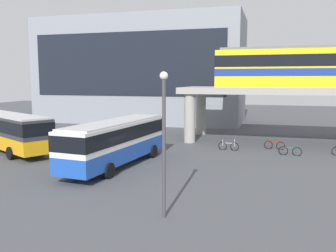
{
  "coord_description": "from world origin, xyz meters",
  "views": [
    {
      "loc": [
        10.35,
        -21.25,
        6.07
      ],
      "look_at": [
        1.94,
        8.0,
        2.2
      ],
      "focal_mm": 38.83,
      "sensor_mm": 36.0,
      "label": 1
    }
  ],
  "objects_px": {
    "station_building": "(141,71)",
    "bicycle_red": "(274,145)",
    "bicycle_silver": "(229,146)",
    "bicycle_green": "(290,151)",
    "train": "(336,66)",
    "bus_secondary": "(9,129)",
    "bus_main": "(116,138)"
  },
  "relations": [
    {
      "from": "station_building",
      "to": "bicycle_red",
      "type": "distance_m",
      "value": 26.89
    },
    {
      "from": "bicycle_silver",
      "to": "bicycle_green",
      "type": "bearing_deg",
      "value": -9.27
    },
    {
      "from": "train",
      "to": "bicycle_silver",
      "type": "xyz_separation_m",
      "value": [
        -9.13,
        -5.8,
        -6.95
      ]
    },
    {
      "from": "bus_secondary",
      "to": "bicycle_red",
      "type": "bearing_deg",
      "value": 18.9
    },
    {
      "from": "train",
      "to": "bicycle_green",
      "type": "xyz_separation_m",
      "value": [
        -4.09,
        -6.62,
        -6.95
      ]
    },
    {
      "from": "train",
      "to": "bicycle_red",
      "type": "xyz_separation_m",
      "value": [
        -5.29,
        -4.25,
        -6.95
      ]
    },
    {
      "from": "station_building",
      "to": "bicycle_red",
      "type": "height_order",
      "value": "station_building"
    },
    {
      "from": "bicycle_red",
      "to": "train",
      "type": "bearing_deg",
      "value": 38.79
    },
    {
      "from": "bicycle_green",
      "to": "train",
      "type": "bearing_deg",
      "value": 58.32
    },
    {
      "from": "station_building",
      "to": "bicycle_silver",
      "type": "height_order",
      "value": "station_building"
    },
    {
      "from": "station_building",
      "to": "bus_secondary",
      "type": "relative_size",
      "value": 2.69
    },
    {
      "from": "train",
      "to": "bus_secondary",
      "type": "height_order",
      "value": "train"
    },
    {
      "from": "bicycle_silver",
      "to": "bicycle_red",
      "type": "bearing_deg",
      "value": 21.89
    },
    {
      "from": "train",
      "to": "bicycle_red",
      "type": "relative_size",
      "value": 12.67
    },
    {
      "from": "bus_secondary",
      "to": "bicycle_green",
      "type": "xyz_separation_m",
      "value": [
        22.77,
        5.02,
        -1.63
      ]
    },
    {
      "from": "bicycle_green",
      "to": "bus_main",
      "type": "bearing_deg",
      "value": -148.97
    },
    {
      "from": "bicycle_silver",
      "to": "bicycle_green",
      "type": "height_order",
      "value": "same"
    },
    {
      "from": "bicycle_red",
      "to": "bicycle_green",
      "type": "bearing_deg",
      "value": -62.98
    },
    {
      "from": "bus_main",
      "to": "bicycle_red",
      "type": "distance_m",
      "value": 14.53
    },
    {
      "from": "bicycle_red",
      "to": "bicycle_silver",
      "type": "distance_m",
      "value": 4.14
    },
    {
      "from": "station_building",
      "to": "bus_main",
      "type": "xyz_separation_m",
      "value": [
        8.16,
        -27.32,
        -5.4
      ]
    },
    {
      "from": "train",
      "to": "bicycle_green",
      "type": "bearing_deg",
      "value": -121.68
    },
    {
      "from": "train",
      "to": "bus_main",
      "type": "bearing_deg",
      "value": -139.29
    },
    {
      "from": "bus_main",
      "to": "bicycle_silver",
      "type": "relative_size",
      "value": 6.29
    },
    {
      "from": "bicycle_red",
      "to": "bicycle_green",
      "type": "xyz_separation_m",
      "value": [
        1.21,
        -2.37,
        0.0
      ]
    },
    {
      "from": "station_building",
      "to": "bicycle_red",
      "type": "bearing_deg",
      "value": -43.1
    },
    {
      "from": "bus_main",
      "to": "bus_secondary",
      "type": "bearing_deg",
      "value": 168.45
    },
    {
      "from": "station_building",
      "to": "bus_main",
      "type": "relative_size",
      "value": 2.61
    },
    {
      "from": "station_building",
      "to": "bus_main",
      "type": "height_order",
      "value": "station_building"
    },
    {
      "from": "bus_main",
      "to": "bicycle_red",
      "type": "height_order",
      "value": "bus_main"
    },
    {
      "from": "bus_secondary",
      "to": "bicycle_red",
      "type": "distance_m",
      "value": 22.85
    },
    {
      "from": "station_building",
      "to": "bicycle_green",
      "type": "relative_size",
      "value": 16.46
    }
  ]
}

